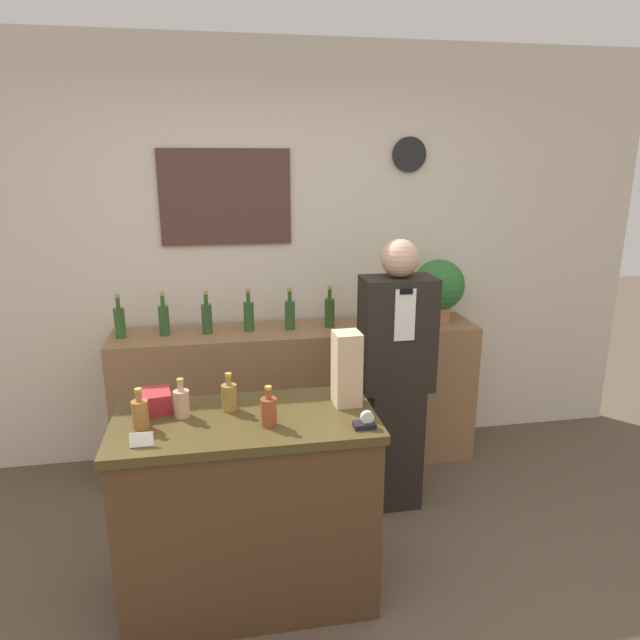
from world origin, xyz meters
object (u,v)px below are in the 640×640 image
Objects in this scene: potted_plant at (439,287)px; paper_bag at (347,369)px; shopkeeper at (395,379)px; tape_dispenser at (365,422)px.

paper_bag is (-0.88, -1.15, -0.09)m from potted_plant.
potted_plant is at bearing 51.75° from shopkeeper.
shopkeeper reaches higher than potted_plant.
paper_bag is at bearing -126.76° from shopkeeper.
tape_dispenser is (0.02, -0.25, -0.15)m from paper_bag.
potted_plant is 1.22× the size of paper_bag.
shopkeeper is 3.81× the size of potted_plant.
shopkeeper is 0.90m from tape_dispenser.
shopkeeper is at bearing 53.24° from paper_bag.
shopkeeper is 0.85m from potted_plant.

